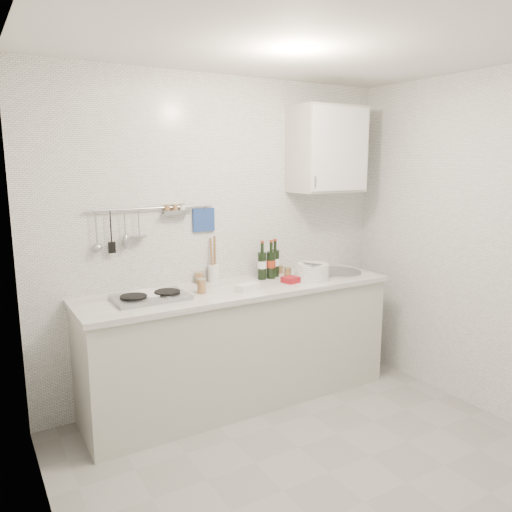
# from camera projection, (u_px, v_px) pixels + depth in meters

# --- Properties ---
(floor) EXTENTS (3.00, 3.00, 0.00)m
(floor) POSITION_uv_depth(u_px,v_px,m) (329.00, 472.00, 3.02)
(floor) COLOR gray
(floor) RESTS_ON ground
(ceiling) EXTENTS (3.00, 3.00, 0.00)m
(ceiling) POSITION_uv_depth(u_px,v_px,m) (342.00, 33.00, 2.55)
(ceiling) COLOR silver
(ceiling) RESTS_ON back_wall
(back_wall) EXTENTS (3.00, 0.02, 2.50)m
(back_wall) POSITION_uv_depth(u_px,v_px,m) (222.00, 238.00, 3.97)
(back_wall) COLOR silver
(back_wall) RESTS_ON floor
(wall_left) EXTENTS (0.02, 2.80, 2.50)m
(wall_left) POSITION_uv_depth(u_px,v_px,m) (48.00, 312.00, 2.03)
(wall_left) COLOR silver
(wall_left) RESTS_ON floor
(wall_right) EXTENTS (0.02, 2.80, 2.50)m
(wall_right) POSITION_uv_depth(u_px,v_px,m) (499.00, 248.00, 3.54)
(wall_right) COLOR silver
(wall_right) RESTS_ON floor
(counter) EXTENTS (2.44, 0.64, 0.96)m
(counter) POSITION_uv_depth(u_px,v_px,m) (241.00, 347.00, 3.87)
(counter) COLOR #B4B2A6
(counter) RESTS_ON floor
(wall_rail) EXTENTS (0.98, 0.09, 0.34)m
(wall_rail) POSITION_uv_depth(u_px,v_px,m) (150.00, 221.00, 3.61)
(wall_rail) COLOR #93969B
(wall_rail) RESTS_ON back_wall
(wall_cabinet) EXTENTS (0.60, 0.38, 0.70)m
(wall_cabinet) POSITION_uv_depth(u_px,v_px,m) (327.00, 150.00, 4.14)
(wall_cabinet) COLOR #B4B2A6
(wall_cabinet) RESTS_ON back_wall
(plate_stack_hob) EXTENTS (0.26, 0.26, 0.03)m
(plate_stack_hob) POSITION_uv_depth(u_px,v_px,m) (148.00, 295.00, 3.47)
(plate_stack_hob) COLOR #495BA7
(plate_stack_hob) RESTS_ON counter
(plate_stack_sink) EXTENTS (0.32, 0.31, 0.13)m
(plate_stack_sink) POSITION_uv_depth(u_px,v_px,m) (312.00, 272.00, 4.03)
(plate_stack_sink) COLOR white
(plate_stack_sink) RESTS_ON counter
(wine_bottles) EXTENTS (0.22, 0.12, 0.31)m
(wine_bottles) POSITION_uv_depth(u_px,v_px,m) (269.00, 259.00, 4.03)
(wine_bottles) COLOR black
(wine_bottles) RESTS_ON counter
(butter_dish) EXTENTS (0.19, 0.14, 0.05)m
(butter_dish) POSITION_uv_depth(u_px,v_px,m) (247.00, 287.00, 3.65)
(butter_dish) COLOR white
(butter_dish) RESTS_ON counter
(strawberry_punnet) EXTENTS (0.13, 0.13, 0.05)m
(strawberry_punnet) POSITION_uv_depth(u_px,v_px,m) (291.00, 280.00, 3.90)
(strawberry_punnet) COLOR #B31316
(strawberry_punnet) RESTS_ON counter
(utensil_crock) EXTENTS (0.09, 0.09, 0.37)m
(utensil_crock) POSITION_uv_depth(u_px,v_px,m) (214.00, 271.00, 3.92)
(utensil_crock) COLOR white
(utensil_crock) RESTS_ON counter
(jar_a) EXTENTS (0.07, 0.07, 0.09)m
(jar_a) POSITION_uv_depth(u_px,v_px,m) (200.00, 277.00, 3.87)
(jar_a) COLOR olive
(jar_a) RESTS_ON counter
(jar_b) EXTENTS (0.06, 0.06, 0.07)m
(jar_b) POSITION_uv_depth(u_px,v_px,m) (280.00, 269.00, 4.23)
(jar_b) COLOR olive
(jar_b) RESTS_ON counter
(jar_c) EXTENTS (0.06, 0.06, 0.08)m
(jar_c) POSITION_uv_depth(u_px,v_px,m) (288.00, 272.00, 4.11)
(jar_c) COLOR olive
(jar_c) RESTS_ON counter
(jar_d) EXTENTS (0.07, 0.07, 0.11)m
(jar_d) POSITION_uv_depth(u_px,v_px,m) (202.00, 286.00, 3.58)
(jar_d) COLOR olive
(jar_d) RESTS_ON counter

